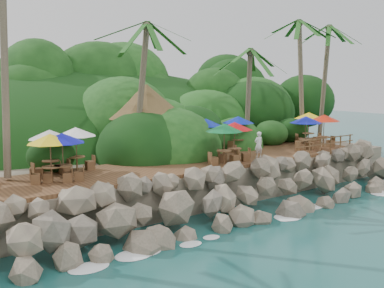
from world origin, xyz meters
TOP-DOWN VIEW (x-y plane):
  - ground at (0.00, 0.00)m, footprint 140.00×140.00m
  - land_base at (0.00, 16.00)m, footprint 32.00×25.20m
  - jungle_hill at (0.00, 23.50)m, footprint 44.80×28.00m
  - seawall at (0.00, 2.00)m, footprint 29.00×4.00m
  - terrace at (0.00, 6.00)m, footprint 26.00×5.00m
  - jungle_foliage at (0.00, 15.00)m, footprint 44.00×16.00m
  - foam_line at (0.00, 0.30)m, footprint 25.20×0.80m
  - palms at (1.55, 8.68)m, footprint 35.86×6.33m
  - palapa at (-0.64, 10.07)m, footprint 5.20×5.20m
  - dining_clusters at (-0.06, 6.21)m, footprint 25.80×5.40m
  - railing at (9.53, 3.65)m, footprint 6.10×0.10m
  - waiter at (4.34, 4.82)m, footprint 0.63×0.45m

SIDE VIEW (x-z plane):
  - ground at x=0.00m, z-range 0.00..0.00m
  - jungle_hill at x=0.00m, z-range -7.70..7.70m
  - jungle_foliage at x=0.00m, z-range -6.00..6.00m
  - foam_line at x=0.00m, z-range 0.00..0.06m
  - land_base at x=0.00m, z-range 0.00..2.10m
  - seawall at x=0.00m, z-range 0.00..2.30m
  - terrace at x=0.00m, z-range 2.10..2.30m
  - railing at x=9.53m, z-range 2.41..3.41m
  - waiter at x=4.34m, z-range 2.30..3.94m
  - dining_clusters at x=-0.06m, z-range 3.09..5.47m
  - palapa at x=-0.64m, z-range 3.49..8.09m
  - palms at x=1.55m, z-range 4.30..19.81m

